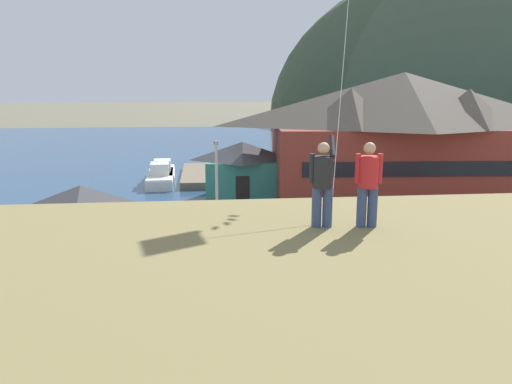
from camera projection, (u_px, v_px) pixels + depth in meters
The scene contains 20 objects.
ground_plane at pixel (272, 327), 19.72m from camera, with size 600.00×600.00×0.00m, color #66604C.
parking_lot_pad at pixel (258, 278), 24.58m from camera, with size 40.00×20.00×0.10m, color slate.
bay_water at pixel (220, 147), 78.12m from camera, with size 360.00×84.00×0.03m, color navy.
far_hill_west_ridge at pixel (475, 121), 140.12m from camera, with size 94.04×59.08×85.69m, color #42513D.
far_hill_east_peak at pixel (470, 120), 143.63m from camera, with size 115.92×48.04×85.75m, color #3D4C38.
harbor_lodge at pixel (402, 133), 40.58m from camera, with size 22.27×11.88×10.39m.
storage_shed_near_lot at pixel (84, 236), 22.89m from camera, with size 7.32×6.06×4.93m.
storage_shed_waterside at pixel (242, 169), 42.10m from camera, with size 6.73×5.25×4.77m.
wharf_dock at pixel (198, 175), 51.60m from camera, with size 3.20×12.25×0.70m.
moored_boat_wharfside at pixel (160, 177), 48.39m from camera, with size 2.80×7.82×2.16m.
moored_boat_outer_mooring at pixel (228, 167), 54.39m from camera, with size 2.30×5.82×2.16m.
moored_boat_inner_slip at pixel (163, 173), 50.41m from camera, with size 2.72×7.41×2.16m.
parked_car_corner_spot at pixel (300, 303), 19.37m from camera, with size 4.20×2.06×1.82m.
parked_car_mid_row_far at pixel (426, 246), 26.26m from camera, with size 4.24×2.14×1.82m.
parked_car_mid_row_center at pixel (209, 247), 26.15m from camera, with size 4.23×2.12×1.82m.
parked_car_lone_by_shed at pixel (160, 312), 18.57m from camera, with size 4.31×2.28×1.82m.
parked_car_back_row_right at pixel (307, 251), 25.48m from camera, with size 4.21×2.07×1.82m.
parking_light_pole at pixel (217, 185), 29.06m from camera, with size 0.24×0.78×6.10m.
person_kite_flyer at pixel (323, 181), 10.13m from camera, with size 0.58×0.63×1.86m.
person_companion at pixel (368, 182), 10.14m from camera, with size 0.55×0.40×1.74m.
Camera 1 is at (-2.51, -18.05, 9.23)m, focal length 35.21 mm.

